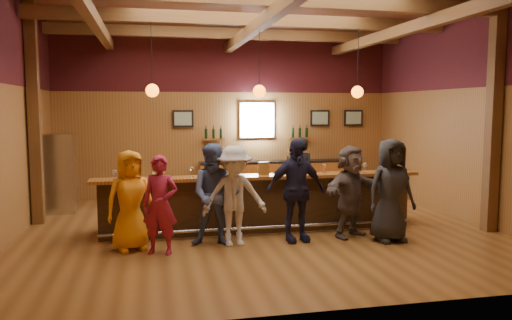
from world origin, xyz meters
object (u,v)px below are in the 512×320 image
Objects in this scene: stainless_fridge at (60,173)px; customer_redvest at (160,205)px; bar_counter at (258,202)px; customer_navy at (296,190)px; ice_bucket at (264,168)px; customer_white at (234,196)px; customer_dark at (391,190)px; customer_orange at (130,200)px; customer_denim at (215,195)px; bottle_a at (288,167)px; back_bar_cabinet at (273,178)px; bartender at (300,176)px; customer_brown at (350,191)px.

stainless_fridge is 1.11× the size of customer_redvest.
customer_navy is (0.44, -1.08, 0.40)m from bar_counter.
ice_bucket reaches higher than bar_counter.
stainless_fridge is 0.97× the size of customer_navy.
bar_counter is 2.38m from customer_redvest.
customer_white is 2.79m from customer_dark.
customer_redvest is 0.88× the size of customer_dark.
customer_denim is at bearing -20.37° from customer_orange.
bottle_a is at bearing -29.31° from stainless_fridge.
stainless_fridge is 1.01× the size of customer_denim.
stainless_fridge is 1.03× the size of customer_white.
stainless_fridge is 5.77m from customer_navy.
bottle_a reaches higher than back_bar_cabinet.
stainless_fridge is 1.04× the size of bartender.
stainless_fridge is 3.88m from customer_orange.
customer_navy is at bearing -0.17° from customer_white.
ice_bucket is at bearing -1.21° from customer_orange.
back_bar_cabinet is (1.18, 3.57, -0.05)m from bar_counter.
customer_brown is at bearing 25.11° from customer_redvest.
ice_bucket is (-0.39, 0.86, 0.30)m from customer_navy.
customer_dark reaches higher than bottle_a.
customer_navy reaches higher than bartender.
bar_counter is at bearing 3.82° from customer_orange.
bottle_a is at bearing 135.91° from customer_dark.
customer_dark reaches higher than customer_redvest.
customer_orange is (-3.60, -4.61, 0.37)m from back_bar_cabinet.
customer_redvest reaches higher than bottle_a.
ice_bucket is (4.18, -2.67, 0.33)m from stainless_fridge.
customer_navy is at bearing -20.27° from customer_orange.
customer_navy is 1.07× the size of bartender.
customer_denim is 0.96× the size of customer_dark.
customer_denim is 0.33m from customer_white.
customer_brown reaches higher than customer_orange.
customer_navy is 2.35m from bartender.
stainless_fridge is 4.70m from customer_denim.
customer_denim reaches higher than back_bar_cabinet.
customer_orange is at bearing -128.02° from back_bar_cabinet.
bottle_a reaches higher than ice_bucket.
customer_orange is 0.95× the size of customer_denim.
stainless_fridge reaches higher than customer_white.
back_bar_cabinet is at bearing 76.73° from customer_redvest.
customer_denim is at bearing -115.14° from back_bar_cabinet.
customer_navy is 0.99m from ice_bucket.
customer_denim is at bearing 172.30° from customer_navy.
stainless_fridge is 5.36m from bottle_a.
customer_white reaches higher than back_bar_cabinet.
back_bar_cabinet is at bearing 80.38° from bottle_a.
bar_counter is 26.03× the size of ice_bucket.
customer_brown is (3.46, 0.37, 0.04)m from customer_redvest.
customer_redvest reaches higher than ice_bucket.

